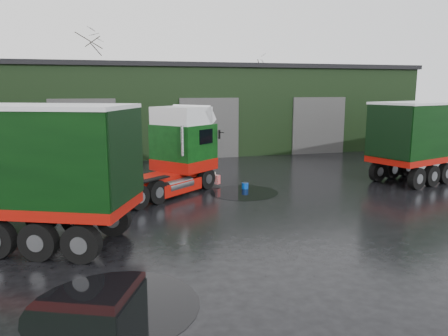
# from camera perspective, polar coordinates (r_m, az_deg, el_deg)

# --- Properties ---
(ground) EXTENTS (100.00, 100.00, 0.00)m
(ground) POSITION_cam_1_polar(r_m,az_deg,el_deg) (15.72, 2.96, -6.73)
(ground) COLOR black
(warehouse) EXTENTS (32.40, 12.40, 6.30)m
(warehouse) POSITION_cam_1_polar(r_m,az_deg,el_deg) (34.95, -4.25, 7.94)
(warehouse) COLOR black
(warehouse) RESTS_ON ground
(hero_tractor) EXTENTS (6.45, 5.95, 3.84)m
(hero_tractor) POSITION_cam_1_polar(r_m,az_deg,el_deg) (19.07, -8.70, 2.12)
(hero_tractor) COLOR #0A350E
(hero_tractor) RESTS_ON ground
(wash_bucket) EXTENTS (0.33, 0.33, 0.29)m
(wash_bucket) POSITION_cam_1_polar(r_m,az_deg,el_deg) (20.38, 2.76, -2.34)
(wash_bucket) COLOR #083CB3
(wash_bucket) RESTS_ON ground
(tree_back_a) EXTENTS (4.40, 4.40, 9.50)m
(tree_back_a) POSITION_cam_1_polar(r_m,az_deg,el_deg) (44.28, -17.26, 10.08)
(tree_back_a) COLOR black
(tree_back_a) RESTS_ON ground
(tree_back_b) EXTENTS (4.40, 4.40, 7.50)m
(tree_back_b) POSITION_cam_1_polar(r_m,az_deg,el_deg) (46.66, 3.11, 9.29)
(tree_back_b) COLOR black
(tree_back_b) RESTS_ON ground
(puddle_0) EXTENTS (3.73, 3.73, 0.01)m
(puddle_0) POSITION_cam_1_polar(r_m,az_deg,el_deg) (10.10, -14.26, -17.18)
(puddle_0) COLOR black
(puddle_0) RESTS_ON ground
(puddle_1) EXTENTS (3.06, 3.06, 0.01)m
(puddle_1) POSITION_cam_1_polar(r_m,az_deg,el_deg) (19.66, 2.64, -3.22)
(puddle_1) COLOR black
(puddle_1) RESTS_ON ground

